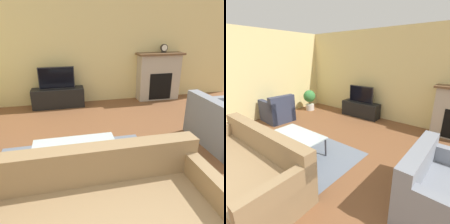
# 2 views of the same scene
# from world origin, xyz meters

# --- Properties ---
(wall_back) EXTENTS (8.85, 0.06, 2.70)m
(wall_back) POSITION_xyz_m (0.00, 5.14, 1.35)
(wall_back) COLOR beige
(wall_back) RESTS_ON ground_plane
(area_rug) EXTENTS (2.35, 1.91, 0.00)m
(area_rug) POSITION_xyz_m (-0.36, 2.01, 0.00)
(area_rug) COLOR slate
(area_rug) RESTS_ON ground_plane
(fireplace) EXTENTS (1.25, 0.43, 1.26)m
(fireplace) POSITION_xyz_m (2.10, 4.93, 0.66)
(fireplace) COLOR #B2A899
(fireplace) RESTS_ON ground_plane
(tv_stand) EXTENTS (1.27, 0.38, 0.48)m
(tv_stand) POSITION_xyz_m (-0.60, 4.84, 0.24)
(tv_stand) COLOR black
(tv_stand) RESTS_ON ground_plane
(tv) EXTENTS (0.85, 0.06, 0.53)m
(tv) POSITION_xyz_m (-0.60, 4.84, 0.75)
(tv) COLOR #232328
(tv) RESTS_ON tv_stand
(couch_sectional) EXTENTS (2.37, 0.99, 0.82)m
(couch_sectional) POSITION_xyz_m (-0.28, 0.98, 0.28)
(couch_sectional) COLOR #8C704C
(couch_sectional) RESTS_ON ground_plane
(coffee_table) EXTENTS (1.15, 0.71, 0.41)m
(coffee_table) POSITION_xyz_m (-0.36, 2.03, 0.38)
(coffee_table) COLOR #333338
(coffee_table) RESTS_ON ground_plane
(mantel_clock) EXTENTS (0.19, 0.07, 0.22)m
(mantel_clock) POSITION_xyz_m (2.20, 4.93, 1.38)
(mantel_clock) COLOR #28231E
(mantel_clock) RESTS_ON fireplace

